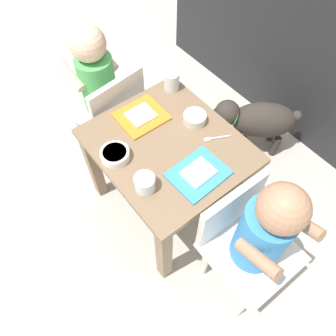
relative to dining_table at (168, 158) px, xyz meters
The scene contains 13 objects.
ground_plane 0.36m from the dining_table, ahead, with size 7.00×7.00×0.00m, color #B2ADA3.
kitchen_cabinet_back 0.97m from the dining_table, 90.00° to the left, with size 1.80×0.39×0.90m, color #232326.
dining_table is the anchor object (origin of this frame).
seated_child_left 0.44m from the dining_table, behind, with size 0.31×0.31×0.68m.
seated_child_right 0.44m from the dining_table, ahead, with size 0.28×0.28×0.70m.
dog 0.57m from the dining_table, 90.11° to the left, with size 0.34×0.36×0.30m.
food_tray_left 0.19m from the dining_table, behind, with size 0.16×0.18×0.02m.
food_tray_right 0.19m from the dining_table, ahead, with size 0.16×0.19×0.02m.
water_cup_left 0.22m from the dining_table, 60.58° to the right, with size 0.07×0.07×0.06m.
water_cup_right 0.31m from the dining_table, 139.04° to the left, with size 0.06×0.06×0.07m.
veggie_bowl_far 0.18m from the dining_table, 99.49° to the left, with size 0.09×0.09×0.03m.
cereal_bowl_left_side 0.22m from the dining_table, 110.14° to the right, with size 0.10×0.10×0.03m.
spoon_by_left_tray 0.19m from the dining_table, 60.13° to the left, with size 0.06×0.09×0.01m.
Camera 1 is at (0.57, -0.45, 1.37)m, focal length 35.10 mm.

